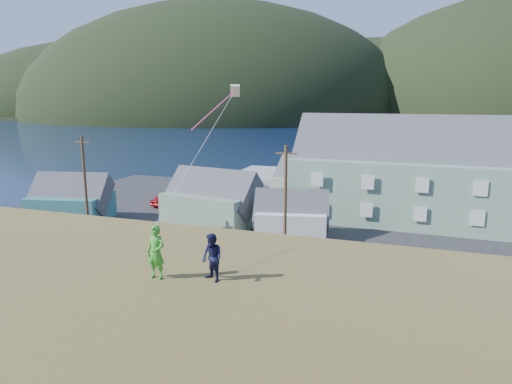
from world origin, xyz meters
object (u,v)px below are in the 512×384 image
(shed_palegreen_far, at_px, (317,183))
(wharf, at_px, (314,178))
(kite_flyer_green, at_px, (156,252))
(shed_white, at_px, (291,216))
(shed_teal, at_px, (71,200))
(shed_palegreen_near, at_px, (212,200))
(lodge, at_px, (485,176))
(kite_flyer_navy, at_px, (212,258))

(shed_palegreen_far, bearing_deg, wharf, 115.01)
(kite_flyer_green, bearing_deg, shed_white, 100.27)
(wharf, height_order, kite_flyer_green, kite_flyer_green)
(shed_white, relative_size, kite_flyer_green, 4.34)
(shed_teal, bearing_deg, shed_palegreen_near, 2.85)
(shed_palegreen_near, bearing_deg, shed_palegreen_far, 65.21)
(shed_teal, height_order, kite_flyer_green, kite_flyer_green)
(shed_teal, xyz_separation_m, shed_white, (23.59, 2.02, -0.23))
(lodge, distance_m, shed_white, 20.42)
(shed_palegreen_near, bearing_deg, lodge, 27.45)
(wharf, xyz_separation_m, kite_flyer_green, (6.71, -58.59, 7.64))
(shed_palegreen_near, xyz_separation_m, shed_palegreen_far, (8.59, 12.30, 0.08))
(lodge, height_order, shed_teal, lodge)
(wharf, distance_m, shed_palegreen_far, 16.89)
(shed_white, height_order, kite_flyer_navy, kite_flyer_navy)
(wharf, xyz_separation_m, shed_teal, (-19.53, -32.53, 1.92))
(wharf, height_order, shed_palegreen_near, shed_palegreen_near)
(shed_teal, relative_size, shed_white, 1.17)
(shed_teal, xyz_separation_m, shed_palegreen_near, (14.60, 3.89, 0.26))
(shed_palegreen_near, bearing_deg, kite_flyer_green, -58.63)
(shed_teal, bearing_deg, kite_flyer_navy, -54.53)
(shed_teal, height_order, shed_palegreen_far, shed_palegreen_far)
(lodge, distance_m, shed_palegreen_far, 18.49)
(wharf, distance_m, shed_palegreen_near, 29.14)
(shed_white, bearing_deg, kite_flyer_navy, -92.52)
(lodge, bearing_deg, shed_teal, -161.90)
(shed_teal, distance_m, shed_palegreen_near, 15.12)
(shed_palegreen_far, bearing_deg, shed_white, -75.99)
(shed_white, distance_m, kite_flyer_navy, 28.64)
(shed_teal, height_order, shed_palegreen_near, shed_palegreen_near)
(lodge, relative_size, kite_flyer_green, 21.95)
(wharf, relative_size, kite_flyer_green, 14.63)
(wharf, height_order, lodge, lodge)
(lodge, xyz_separation_m, kite_flyer_navy, (-13.01, -37.80, 2.76))
(wharf, xyz_separation_m, shed_white, (4.06, -30.50, 1.69))
(wharf, bearing_deg, shed_palegreen_near, -99.77)
(shed_palegreen_far, distance_m, kite_flyer_green, 42.71)
(shed_white, height_order, kite_flyer_green, kite_flyer_green)
(lodge, bearing_deg, kite_flyer_green, -109.56)
(lodge, relative_size, shed_palegreen_near, 3.72)
(shed_palegreen_far, height_order, kite_flyer_navy, kite_flyer_navy)
(wharf, bearing_deg, kite_flyer_green, -83.46)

